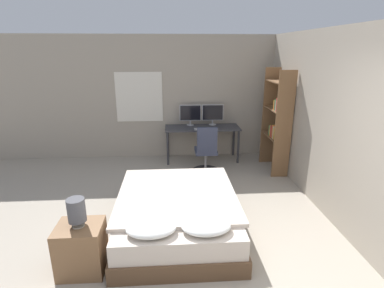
% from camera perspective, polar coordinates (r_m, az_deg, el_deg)
% --- Properties ---
extents(wall_back, '(12.00, 0.08, 2.70)m').
position_cam_1_polar(wall_back, '(6.79, -0.26, 8.79)').
color(wall_back, '#9E9384').
rests_on(wall_back, ground_plane).
extents(wall_side_right, '(0.06, 12.00, 2.70)m').
position_cam_1_polar(wall_side_right, '(4.62, 26.05, 2.75)').
color(wall_side_right, '#9E9384').
rests_on(wall_side_right, ground_plane).
extents(bed, '(1.59, 2.00, 0.60)m').
position_cam_1_polar(bed, '(4.17, -2.78, -13.14)').
color(bed, brown).
rests_on(bed, ground_plane).
extents(nightstand, '(0.50, 0.43, 0.57)m').
position_cam_1_polar(nightstand, '(3.72, -20.31, -18.14)').
color(nightstand, brown).
rests_on(nightstand, ground_plane).
extents(bedside_lamp, '(0.19, 0.19, 0.32)m').
position_cam_1_polar(bedside_lamp, '(3.48, -21.15, -11.74)').
color(bedside_lamp, gray).
rests_on(bedside_lamp, nightstand).
extents(desk, '(1.62, 0.60, 0.76)m').
position_cam_1_polar(desk, '(6.59, 1.97, 2.47)').
color(desk, '#38383D').
rests_on(desk, ground_plane).
extents(monitor_left, '(0.48, 0.16, 0.46)m').
position_cam_1_polar(monitor_left, '(6.68, -0.33, 5.80)').
color(monitor_left, '#B7B7BC').
rests_on(monitor_left, desk).
extents(monitor_right, '(0.48, 0.16, 0.46)m').
position_cam_1_polar(monitor_right, '(6.73, 3.96, 5.85)').
color(monitor_right, '#B7B7BC').
rests_on(monitor_right, desk).
extents(keyboard, '(0.38, 0.13, 0.02)m').
position_cam_1_polar(keyboard, '(6.38, 2.16, 2.88)').
color(keyboard, '#B7B7BC').
rests_on(keyboard, desk).
extents(computer_mouse, '(0.07, 0.05, 0.04)m').
position_cam_1_polar(computer_mouse, '(6.41, 4.66, 3.00)').
color(computer_mouse, '#B7B7BC').
rests_on(computer_mouse, desk).
extents(office_chair, '(0.52, 0.52, 0.98)m').
position_cam_1_polar(office_chair, '(5.98, 2.70, -2.01)').
color(office_chair, black).
rests_on(office_chair, ground_plane).
extents(bookshelf, '(0.33, 0.84, 2.05)m').
position_cam_1_polar(bookshelf, '(6.13, 16.05, 4.60)').
color(bookshelf, brown).
rests_on(bookshelf, ground_plane).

